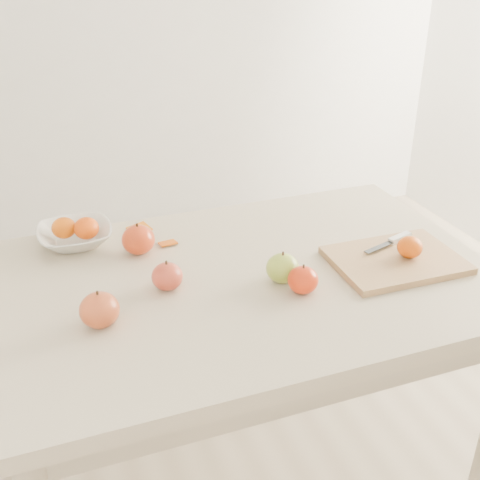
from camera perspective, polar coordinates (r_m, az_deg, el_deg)
name	(u,v)px	position (r m, az deg, el deg)	size (l,w,h in m)	color
table	(247,308)	(1.51, 0.66, -6.50)	(1.20, 0.80, 0.75)	beige
cutting_board	(395,260)	(1.55, 14.52, -1.86)	(0.31, 0.23, 0.02)	tan
board_tangerine	(410,247)	(1.55, 15.80, -0.66)	(0.06, 0.06, 0.05)	#D15407
fruit_bowl	(75,236)	(1.65, -15.36, 0.38)	(0.19, 0.19, 0.05)	silver
bowl_tangerine_near	(64,228)	(1.65, -16.36, 1.12)	(0.06, 0.06, 0.06)	#E56108
bowl_tangerine_far	(86,228)	(1.63, -14.37, 1.10)	(0.07, 0.07, 0.06)	#E44908
orange_peel_a	(139,230)	(1.69, -9.51, 0.92)	(0.06, 0.04, 0.00)	orange
orange_peel_b	(168,244)	(1.61, -6.85, -0.36)	(0.04, 0.04, 0.00)	#CF580E
paring_knife	(396,239)	(1.62, 14.59, 0.06)	(0.17, 0.07, 0.01)	white
apple_green	(283,268)	(1.42, 4.06, -2.68)	(0.08, 0.08, 0.07)	olive
apple_red_b	(167,276)	(1.40, -6.92, -3.45)	(0.07, 0.07, 0.07)	maroon
apple_red_d	(100,310)	(1.30, -13.18, -6.48)	(0.08, 0.08, 0.08)	maroon
apple_red_e	(303,280)	(1.38, 5.99, -3.79)	(0.07, 0.07, 0.06)	#9B0504
apple_red_a	(138,240)	(1.56, -9.62, 0.03)	(0.09, 0.09, 0.08)	maroon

